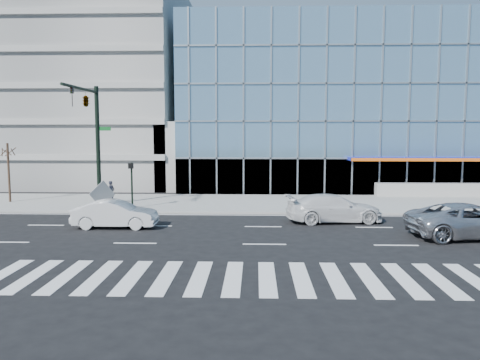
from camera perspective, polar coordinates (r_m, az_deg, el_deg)
The scene contains 14 objects.
ground at distance 25.61m, azimuth 2.83°, elevation -5.71°, with size 160.00×160.00×0.00m, color black.
sidewalk at distance 33.47m, azimuth 2.61°, elevation -2.82°, with size 120.00×8.00×0.15m, color gray.
theatre_building at distance 53.13m, azimuth 17.84°, elevation 8.17°, with size 42.00×26.00×15.00m, color #73A1C0.
parking_garage at distance 54.91m, azimuth -19.33°, elevation 10.65°, with size 24.00×24.00×20.00m, color gray.
ramp_block at distance 43.49m, azimuth -5.47°, elevation 3.05°, with size 6.00×8.00×6.00m, color gray.
tower_backdrop at distance 101.34m, azimuth -15.76°, elevation 16.42°, with size 14.00×14.00×48.00m, color gray.
traffic_signal at distance 31.49m, azimuth -17.87°, elevation 7.47°, with size 1.14×5.74×8.00m.
ped_signal_post at distance 31.23m, azimuth -13.09°, elevation 0.22°, with size 0.30×0.33×3.00m.
street_tree_near at distance 37.04m, azimuth -26.47°, elevation 3.17°, with size 1.10×1.10×4.23m.
silver_suv at distance 25.47m, azimuth 26.30°, elevation -4.47°, with size 2.78×6.02×1.67m, color silver.
white_suv at distance 27.31m, azimuth 11.38°, elevation -3.39°, with size 2.22×5.46×1.58m, color silver.
white_sedan at distance 26.08m, azimuth -14.95°, elevation -4.04°, with size 1.56×4.49×1.48m, color silver.
pedestrian at distance 34.20m, azimuth -15.41°, elevation -1.40°, with size 0.57×0.37×1.55m, color black.
tilted_panel at distance 31.97m, azimuth -16.44°, elevation -1.68°, with size 1.30×0.06×1.30m, color #9E9E9E.
Camera 1 is at (-0.43, -25.08, 5.16)m, focal length 35.00 mm.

